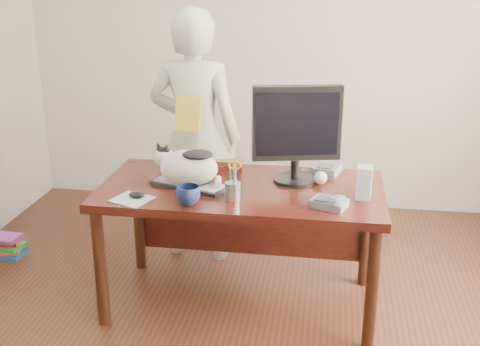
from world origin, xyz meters
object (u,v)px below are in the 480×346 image
keyboard (189,185)px  coffee_mug (188,195)px  calculator (327,169)px  cat (187,166)px  monitor (297,129)px  person (195,137)px  pen_cup (233,189)px  desk (243,205)px  speaker (364,183)px  book_stack (227,163)px  book_pile_b (7,246)px  baseball (321,178)px  mouse (137,195)px  phone (330,203)px

keyboard → coffee_mug: (0.05, -0.25, 0.04)m
calculator → cat: bearing=-140.4°
monitor → person: bearing=131.8°
pen_cup → person: bearing=115.8°
desk → speaker: bearing=-12.4°
book_stack → monitor: bearing=-27.0°
cat → book_pile_b: bearing=-175.4°
cat → person: size_ratio=0.25×
desk → keyboard: 0.35m
keyboard → coffee_mug: size_ratio=3.66×
pen_cup → baseball: bearing=33.9°
book_pile_b → person: bearing=11.4°
coffee_mug → person: bearing=100.5°
mouse → baseball: 1.04m
keyboard → calculator: size_ratio=2.16×
coffee_mug → phone: (0.74, 0.07, -0.02)m
baseball → phone: bearing=-80.4°
person → book_stack: bearing=136.2°
pen_cup → calculator: size_ratio=1.00×
person → book_pile_b: 1.55m
pen_cup → book_stack: (-0.12, 0.51, -0.03)m
baseball → speaker: bearing=-37.9°
monitor → baseball: monitor is taller
calculator → phone: bearing=-72.1°
cat → mouse: bearing=-115.8°
speaker → phone: bearing=-130.9°
desk → cat: (-0.30, -0.12, 0.27)m
phone → person: 1.24m
calculator → coffee_mug: bearing=-124.3°
phone → book_stack: size_ratio=0.99×
speaker → book_stack: speaker is taller
keyboard → book_pile_b: (-1.43, 0.40, -0.69)m
speaker → book_stack: bearing=162.1°
monitor → person: (-0.70, 0.50, -0.22)m
calculator → mouse: bearing=-135.1°
calculator → person: bearing=176.1°
desk → calculator: (0.48, 0.23, 0.17)m
desk → keyboard: keyboard is taller
keyboard → book_pile_b: size_ratio=1.81×
mouse → coffee_mug: size_ratio=0.81×
pen_cup → phone: 0.52m
mouse → phone: bearing=22.7°
cat → book_pile_b: size_ratio=1.64×
pen_cup → baseball: size_ratio=2.86×
cat → pen_cup: (0.29, -0.15, -0.07)m
pen_cup → speaker: pen_cup is taller
coffee_mug → book_pile_b: (-1.48, 0.65, -0.73)m
baseball → book_stack: bearing=161.2°
pen_cup → phone: pen_cup is taller
speaker → book_stack: (-0.82, 0.38, -0.06)m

